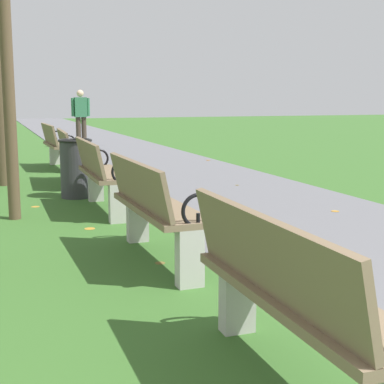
# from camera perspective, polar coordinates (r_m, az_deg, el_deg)

# --- Properties ---
(paved_walkway) EXTENTS (3.08, 44.00, 0.02)m
(paved_walkway) POSITION_cam_1_polar(r_m,az_deg,el_deg) (18.46, -9.23, 4.89)
(paved_walkway) COLOR slate
(paved_walkway) RESTS_ON ground
(park_bench_2) EXTENTS (0.48, 1.60, 0.90)m
(park_bench_2) POSITION_cam_1_polar(r_m,az_deg,el_deg) (2.83, 9.80, -10.14)
(park_bench_2) COLOR #7A664C
(park_bench_2) RESTS_ON ground
(park_bench_3) EXTENTS (0.50, 1.61, 0.90)m
(park_bench_3) POSITION_cam_1_polar(r_m,az_deg,el_deg) (4.95, -3.81, -1.54)
(park_bench_3) COLOR #7A664C
(park_bench_3) RESTS_ON ground
(park_bench_4) EXTENTS (0.49, 1.60, 0.90)m
(park_bench_4) POSITION_cam_1_polar(r_m,az_deg,el_deg) (7.26, -9.05, 1.86)
(park_bench_4) COLOR #7A664C
(park_bench_4) RESTS_ON ground
(park_bench_5) EXTENTS (0.53, 1.62, 0.90)m
(park_bench_5) POSITION_cam_1_polar(r_m,az_deg,el_deg) (9.57, -11.72, 3.58)
(park_bench_5) COLOR #7A664C
(park_bench_5) RESTS_ON ground
(park_bench_6) EXTENTS (0.52, 1.61, 0.90)m
(park_bench_6) POSITION_cam_1_polar(r_m,az_deg,el_deg) (11.87, -13.33, 4.62)
(park_bench_6) COLOR #7A664C
(park_bench_6) RESTS_ON ground
(pedestrian_walking) EXTENTS (0.53, 0.22, 1.62)m
(pedestrian_walking) POSITION_cam_1_polar(r_m,az_deg,el_deg) (16.83, -11.03, 7.55)
(pedestrian_walking) COLOR #3D3328
(pedestrian_walking) RESTS_ON paved_walkway
(trash_bin) EXTENTS (0.48, 0.48, 0.84)m
(trash_bin) POSITION_cam_1_polar(r_m,az_deg,el_deg) (8.36, -11.50, 2.34)
(trash_bin) COLOR #38383D
(trash_bin) RESTS_ON ground
(scattered_leaves) EXTENTS (5.41, 15.02, 0.02)m
(scattered_leaves) POSITION_cam_1_polar(r_m,az_deg,el_deg) (7.29, -7.84, -1.85)
(scattered_leaves) COLOR brown
(scattered_leaves) RESTS_ON ground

